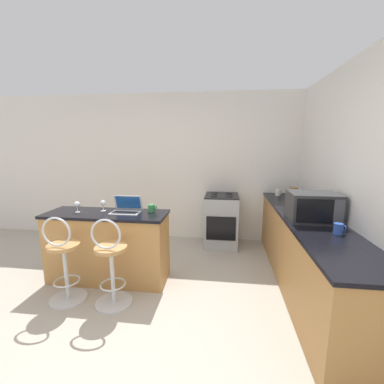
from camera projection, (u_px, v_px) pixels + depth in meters
ground_plane at (126, 328)px, 2.44m from camera, size 20.00×20.00×0.00m
wall_back at (175, 168)px, 4.65m from camera, size 12.00×0.06×2.60m
breakfast_bar at (108, 246)px, 3.26m from camera, size 1.51×0.53×0.89m
counter_right at (305, 252)px, 3.09m from camera, size 0.61×3.01×0.89m
bar_stool_near at (64, 262)px, 2.80m from camera, size 0.40×0.40×0.99m
bar_stool_far at (111, 265)px, 2.73m from camera, size 0.40×0.40×0.99m
laptop at (127, 208)px, 3.20m from camera, size 0.36×0.24×0.20m
microwave at (313, 207)px, 2.83m from camera, size 0.52×0.41×0.32m
stove_range at (221, 220)px, 4.37m from camera, size 0.55×0.59×0.90m
wine_glass_tall at (77, 205)px, 3.18m from camera, size 0.07×0.07×0.14m
mug_white at (278, 193)px, 4.22m from camera, size 0.10×0.08×0.10m
mug_blue at (339, 229)px, 2.42m from camera, size 0.10×0.08×0.10m
mug_red at (306, 200)px, 3.69m from camera, size 0.10×0.08×0.10m
mug_green at (152, 208)px, 3.21m from camera, size 0.10×0.09×0.09m
storage_jar at (294, 194)px, 3.84m from camera, size 0.12×0.12×0.21m
wine_glass_short at (103, 203)px, 3.24m from camera, size 0.07×0.07×0.14m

